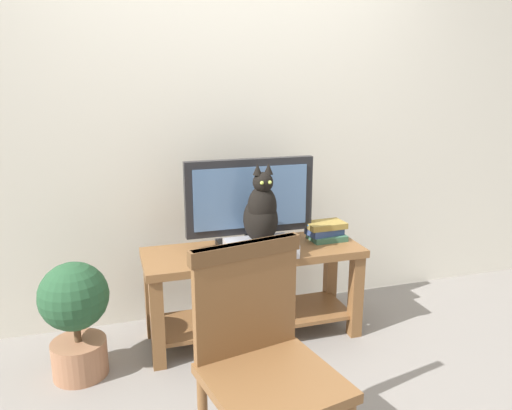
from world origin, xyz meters
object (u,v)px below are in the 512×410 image
at_px(cat, 261,213).
at_px(book_stack, 326,231).
at_px(tv, 250,202).
at_px(wooden_chair, 261,350).
at_px(media_box, 260,248).
at_px(tv_stand, 254,277).
at_px(potted_plant, 75,314).

distance_m(cat, book_stack, 0.52).
bearing_deg(book_stack, tv, 176.52).
xyz_separation_m(cat, wooden_chair, (-0.29, -0.91, -0.27)).
height_order(media_box, cat, cat).
relative_size(tv_stand, wooden_chair, 1.38).
distance_m(tv_stand, wooden_chair, 1.07).
xyz_separation_m(tv, wooden_chair, (-0.28, -1.08, -0.29)).
distance_m(tv, wooden_chair, 1.16).
bearing_deg(tv, cat, -85.94).
relative_size(tv, book_stack, 3.13).
bearing_deg(tv, tv_stand, -90.03).
bearing_deg(tv_stand, cat, -83.52).
relative_size(tv_stand, media_box, 3.39).
height_order(wooden_chair, book_stack, wooden_chair).
height_order(book_stack, potted_plant, book_stack).
height_order(tv_stand, cat, cat).
bearing_deg(potted_plant, book_stack, 6.11).
bearing_deg(wooden_chair, cat, 72.23).
xyz_separation_m(tv_stand, media_box, (0.01, -0.10, 0.22)).
bearing_deg(potted_plant, tv, 10.61).
bearing_deg(cat, book_stack, 17.80).
bearing_deg(cat, media_box, 94.60).
bearing_deg(book_stack, cat, -162.20).
distance_m(media_box, potted_plant, 1.04).
distance_m(cat, wooden_chair, 0.99).
bearing_deg(wooden_chair, tv_stand, 74.74).
height_order(cat, potted_plant, cat).
relative_size(book_stack, potted_plant, 0.39).
bearing_deg(potted_plant, tv_stand, 6.89).
relative_size(media_box, wooden_chair, 0.41).
bearing_deg(cat, tv_stand, 96.48).
relative_size(cat, wooden_chair, 0.49).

